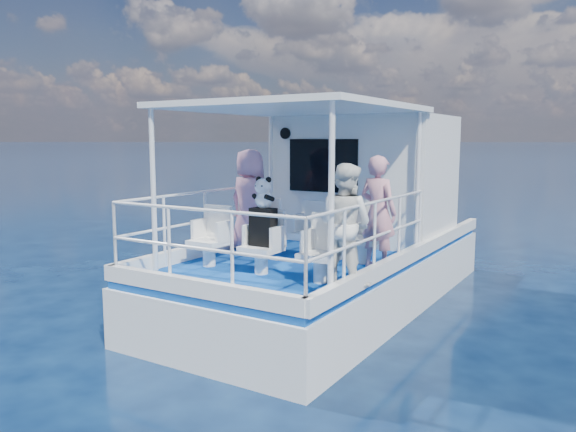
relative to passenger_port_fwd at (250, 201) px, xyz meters
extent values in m
plane|color=#061532|center=(1.02, -0.09, -1.72)|extent=(2000.00, 2000.00, 0.00)
cube|color=white|center=(1.02, 0.91, -1.72)|extent=(3.00, 7.00, 1.60)
cube|color=#0B409B|center=(1.02, 0.91, -0.87)|extent=(2.90, 6.90, 0.10)
cube|color=white|center=(1.02, 2.21, 0.28)|extent=(2.85, 2.00, 2.20)
cube|color=white|center=(1.02, -0.29, 1.42)|extent=(3.00, 3.20, 0.08)
cylinder|color=white|center=(-0.33, -1.79, 0.28)|extent=(0.07, 0.07, 2.20)
cylinder|color=white|center=(2.37, -1.79, 0.28)|extent=(0.07, 0.07, 2.20)
cylinder|color=white|center=(-0.33, 1.11, 0.28)|extent=(0.07, 0.07, 2.20)
cylinder|color=white|center=(2.37, 1.11, 0.28)|extent=(0.07, 0.07, 2.20)
cube|color=white|center=(0.12, 0.11, -0.63)|extent=(0.48, 0.46, 0.38)
cube|color=white|center=(1.02, 0.11, -0.63)|extent=(0.48, 0.46, 0.38)
cube|color=white|center=(1.92, 0.11, -0.63)|extent=(0.48, 0.46, 0.38)
cube|color=white|center=(0.12, -1.19, -0.63)|extent=(0.48, 0.46, 0.38)
cube|color=white|center=(1.02, -1.19, -0.63)|extent=(0.48, 0.46, 0.38)
cube|color=white|center=(1.92, -1.19, -0.63)|extent=(0.48, 0.46, 0.38)
imported|color=pink|center=(0.00, 0.00, 0.00)|extent=(0.66, 0.51, 1.64)
imported|color=pink|center=(2.21, -0.06, -0.03)|extent=(0.64, 0.49, 1.58)
imported|color=white|center=(2.22, -1.11, -0.07)|extent=(0.81, 0.67, 1.50)
cube|color=black|center=(0.10, 0.10, -0.25)|extent=(0.29, 0.16, 0.37)
cube|color=black|center=(1.05, -1.17, -0.19)|extent=(0.34, 0.19, 0.51)
cube|color=black|center=(0.11, 0.11, -0.04)|extent=(0.09, 0.05, 0.05)
camera|label=1|loc=(5.19, -7.27, 0.95)|focal=35.00mm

